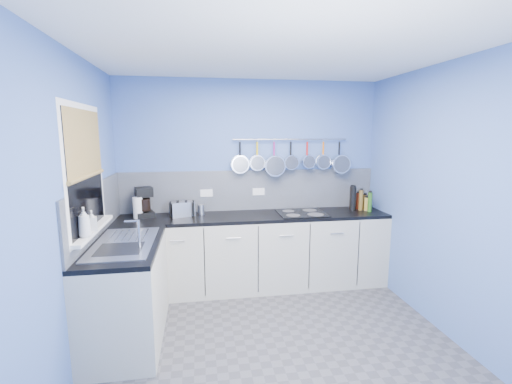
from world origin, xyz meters
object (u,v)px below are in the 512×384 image
object	(u,v)px
soap_bottle_b	(92,220)
hob	(302,213)
canister	(201,210)
coffee_maker	(144,202)
toaster	(182,209)
soap_bottle_a	(84,222)
paper_towel	(138,208)

from	to	relation	value
soap_bottle_b	hob	world-z (taller)	soap_bottle_b
canister	hob	size ratio (longest dim) A/B	0.21
coffee_maker	toaster	size ratio (longest dim) A/B	1.29
soap_bottle_a	toaster	distance (m)	1.43
hob	coffee_maker	bearing A→B (deg)	175.44
paper_towel	canister	world-z (taller)	paper_towel
soap_bottle_b	hob	bearing A→B (deg)	24.14
soap_bottle_b	coffee_maker	size ratio (longest dim) A/B	0.50
soap_bottle_b	paper_towel	world-z (taller)	soap_bottle_b
soap_bottle_a	soap_bottle_b	distance (m)	0.20
soap_bottle_a	toaster	bearing A→B (deg)	60.95
soap_bottle_a	paper_towel	bearing A→B (deg)	80.68
soap_bottle_b	coffee_maker	xyz separation A→B (m)	(0.26, 1.09, -0.07)
soap_bottle_b	canister	xyz separation A→B (m)	(0.91, 1.09, -0.18)
coffee_maker	canister	bearing A→B (deg)	-18.40
paper_towel	hob	size ratio (longest dim) A/B	0.43
soap_bottle_a	soap_bottle_b	bearing A→B (deg)	90.00
canister	hob	xyz separation A→B (m)	(1.19, -0.15, -0.05)
soap_bottle_b	soap_bottle_a	bearing A→B (deg)	-90.00
coffee_maker	canister	xyz separation A→B (m)	(0.65, 0.00, -0.11)
soap_bottle_b	toaster	xyz separation A→B (m)	(0.69, 1.05, -0.15)
coffee_maker	paper_towel	bearing A→B (deg)	-151.14
paper_towel	toaster	distance (m)	0.49
soap_bottle_b	paper_towel	bearing A→B (deg)	78.95
soap_bottle_a	toaster	world-z (taller)	soap_bottle_a
soap_bottle_a	paper_towel	size ratio (longest dim) A/B	0.98
coffee_maker	hob	xyz separation A→B (m)	(1.84, -0.15, -0.16)
soap_bottle_a	canister	size ratio (longest dim) A/B	2.01
soap_bottle_b	toaster	size ratio (longest dim) A/B	0.65
paper_towel	coffee_maker	world-z (taller)	coffee_maker
soap_bottle_b	hob	distance (m)	2.32
paper_towel	toaster	world-z (taller)	paper_towel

